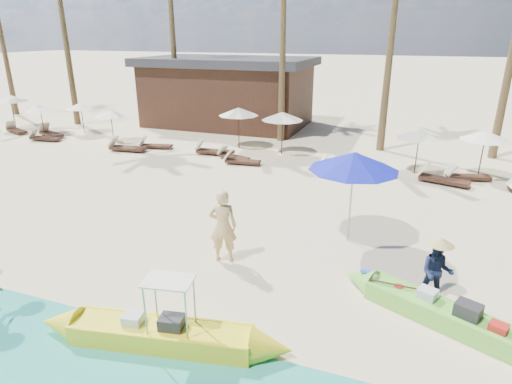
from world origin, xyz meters
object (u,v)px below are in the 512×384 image
(yellow_canoe, at_px, (162,334))
(blue_umbrella, at_px, (354,161))
(green_canoe, at_px, (444,314))
(tourist, at_px, (223,226))

(yellow_canoe, distance_m, blue_umbrella, 6.73)
(yellow_canoe, bearing_deg, blue_umbrella, 54.34)
(green_canoe, bearing_deg, blue_umbrella, 152.19)
(green_canoe, xyz_separation_m, tourist, (-5.44, 0.87, 0.77))
(blue_umbrella, bearing_deg, yellow_canoe, -115.27)
(green_canoe, relative_size, tourist, 2.52)
(green_canoe, distance_m, tourist, 5.56)
(tourist, xyz_separation_m, blue_umbrella, (2.95, 2.29, 1.43))
(green_canoe, distance_m, blue_umbrella, 4.58)
(green_canoe, height_order, yellow_canoe, yellow_canoe)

